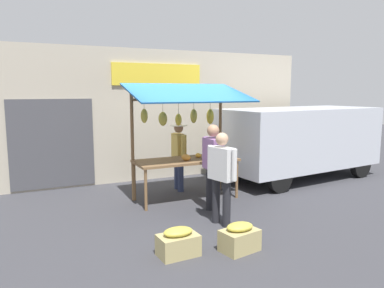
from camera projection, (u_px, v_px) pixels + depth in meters
name	position (u px, v px, depth m)	size (l,w,h in m)	color
ground_plane	(186.00, 199.00, 8.09)	(40.00, 40.00, 0.00)	#38383D
street_backdrop	(150.00, 115.00, 9.79)	(9.00, 0.30, 3.40)	#B2A893
market_stall	(186.00, 128.00, 7.91)	(2.50, 1.46, 2.50)	brown
vendor_with_sunhat	(179.00, 151.00, 8.69)	(0.41, 0.68, 1.58)	navy
shopper_with_shopping_bag	(222.00, 172.00, 6.42)	(0.33, 0.68, 1.63)	#232328
shopper_in_grey_tee	(213.00, 162.00, 7.08)	(0.24, 0.72, 1.71)	#232328
parked_van	(295.00, 137.00, 9.84)	(4.56, 2.28, 1.88)	silver
produce_crate_near	(240.00, 238.00, 5.44)	(0.60, 0.46, 0.43)	tan
produce_crate_side	(178.00, 243.00, 5.29)	(0.59, 0.40, 0.42)	tan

